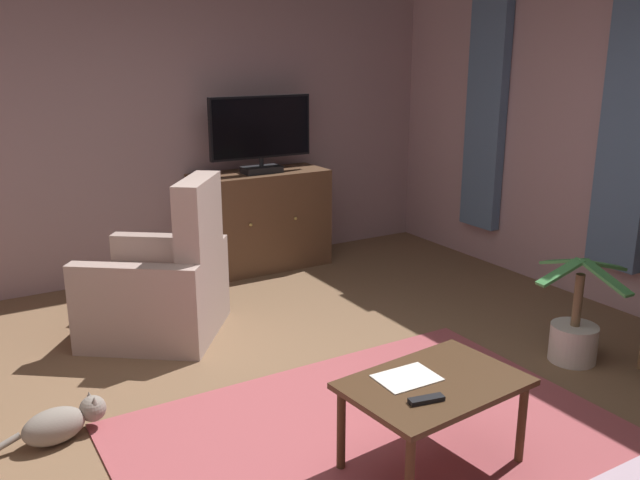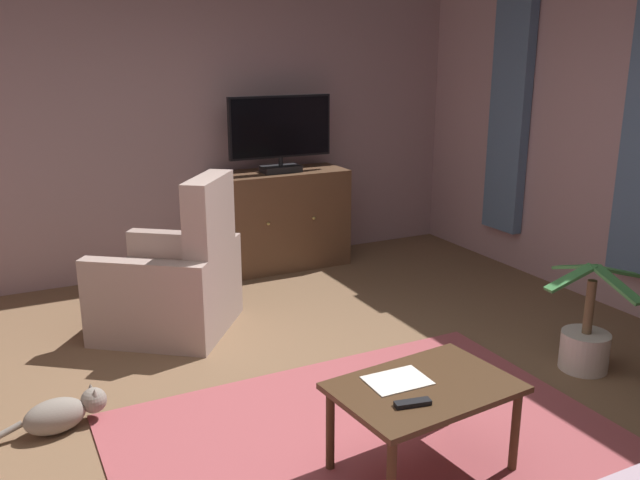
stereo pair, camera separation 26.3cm
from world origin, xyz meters
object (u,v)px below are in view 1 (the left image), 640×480
(tv_cabinet, at_px, (261,222))
(folded_newspaper, at_px, (407,378))
(television, at_px, (261,132))
(armchair_beside_cabinet, at_px, (162,288))
(coffee_table, at_px, (434,392))
(tv_remote, at_px, (426,399))
(cat, at_px, (61,423))
(potted_plant_on_hearth_side, at_px, (574,335))

(tv_cabinet, xyz_separation_m, folded_newspaper, (-0.79, -3.26, 0.03))
(folded_newspaper, bearing_deg, television, 77.57)
(television, distance_m, armchair_beside_cabinet, 1.90)
(coffee_table, xyz_separation_m, tv_remote, (-0.16, -0.13, 0.07))
(coffee_table, xyz_separation_m, folded_newspaper, (-0.10, 0.09, 0.06))
(television, bearing_deg, tv_cabinet, 90.00)
(tv_cabinet, xyz_separation_m, tv_remote, (-0.85, -3.49, 0.04))
(folded_newspaper, bearing_deg, tv_cabinet, 77.79)
(coffee_table, distance_m, cat, 1.99)
(coffee_table, distance_m, tv_remote, 0.22)
(television, relative_size, folded_newspaper, 3.31)
(armchair_beside_cabinet, relative_size, potted_plant_on_hearth_side, 1.71)
(potted_plant_on_hearth_side, distance_m, cat, 3.24)
(tv_remote, xyz_separation_m, armchair_beside_cabinet, (-0.46, 2.43, -0.13))
(tv_cabinet, xyz_separation_m, cat, (-2.25, -2.15, -0.34))
(cat, bearing_deg, coffee_table, -37.67)
(television, distance_m, tv_remote, 3.63)
(tv_remote, relative_size, potted_plant_on_hearth_side, 0.23)
(television, height_order, tv_remote, television)
(folded_newspaper, bearing_deg, tv_remote, -104.47)
(tv_cabinet, xyz_separation_m, television, (-0.00, -0.05, 0.86))
(television, relative_size, coffee_table, 1.08)
(tv_cabinet, relative_size, cat, 1.91)
(armchair_beside_cabinet, xyz_separation_m, potted_plant_on_hearth_side, (2.22, -1.86, -0.17))
(coffee_table, bearing_deg, tv_remote, -140.35)
(tv_remote, bearing_deg, television, -92.61)
(armchair_beside_cabinet, bearing_deg, potted_plant_on_hearth_side, -39.96)
(cat, bearing_deg, folded_newspaper, -37.24)
(tv_cabinet, height_order, coffee_table, tv_cabinet)
(coffee_table, distance_m, folded_newspaper, 0.15)
(potted_plant_on_hearth_side, height_order, cat, potted_plant_on_hearth_side)
(coffee_table, relative_size, armchair_beside_cabinet, 0.73)
(folded_newspaper, relative_size, potted_plant_on_hearth_side, 0.41)
(coffee_table, height_order, armchair_beside_cabinet, armchair_beside_cabinet)
(armchair_beside_cabinet, xyz_separation_m, cat, (-0.93, -1.10, -0.25))
(tv_cabinet, relative_size, armchair_beside_cabinet, 1.02)
(tv_remote, bearing_deg, folded_newspaper, -94.51)
(television, height_order, potted_plant_on_hearth_side, television)
(tv_cabinet, relative_size, potted_plant_on_hearth_side, 1.74)
(potted_plant_on_hearth_side, bearing_deg, armchair_beside_cabinet, 140.04)
(folded_newspaper, distance_m, cat, 1.87)
(tv_cabinet, xyz_separation_m, coffee_table, (-0.69, -3.35, -0.03))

